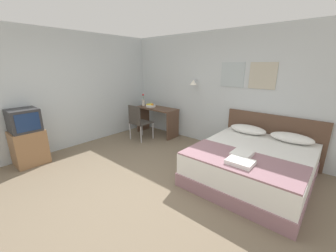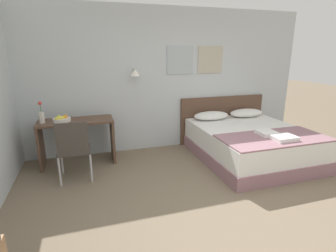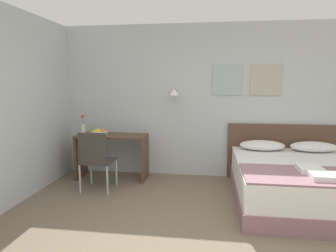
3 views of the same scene
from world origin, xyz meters
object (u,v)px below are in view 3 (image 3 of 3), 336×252
at_px(folded_towel_near_foot, 310,169).
at_px(bed, 300,184).
at_px(flower_vase, 83,128).
at_px(fruit_bowl, 99,133).
at_px(folded_towel_mid_bed, 327,176).
at_px(throw_blanket, 317,176).
at_px(pillow_right, 314,147).
at_px(headboard, 283,152).
at_px(desk_chair, 95,157).
at_px(pillow_left, 262,145).
at_px(desk, 112,148).

bearing_deg(folded_towel_near_foot, bed, 85.76).
bearing_deg(flower_vase, fruit_bowl, 2.78).
relative_size(folded_towel_mid_bed, flower_vase, 1.01).
bearing_deg(throw_blanket, pillow_right, 73.68).
relative_size(headboard, throw_blanket, 1.10).
bearing_deg(headboard, folded_towel_mid_bed, -88.19).
xyz_separation_m(folded_towel_near_foot, fruit_bowl, (-3.09, 1.12, 0.19)).
bearing_deg(fruit_bowl, headboard, 6.63).
xyz_separation_m(folded_towel_mid_bed, fruit_bowl, (-3.18, 1.40, 0.19)).
relative_size(fruit_bowl, flower_vase, 0.80).
bearing_deg(flower_vase, bed, -11.00).
distance_m(bed, flower_vase, 3.52).
distance_m(bed, throw_blanket, 0.66).
height_order(pillow_right, desk_chair, desk_chair).
height_order(bed, pillow_left, pillow_left).
relative_size(headboard, flower_vase, 5.39).
distance_m(desk_chair, fruit_bowl, 0.72).
bearing_deg(headboard, pillow_left, -145.74).
distance_m(pillow_left, throw_blanket, 1.41).
height_order(bed, desk_chair, desk_chair).
bearing_deg(throw_blanket, flower_vase, 159.89).
bearing_deg(flower_vase, throw_blanket, -20.11).
distance_m(headboard, folded_towel_mid_bed, 1.77).
height_order(throw_blanket, flower_vase, flower_vase).
distance_m(folded_towel_near_foot, desk_chair, 2.95).
relative_size(pillow_left, fruit_bowl, 2.58).
xyz_separation_m(desk, desk_chair, (-0.03, -0.68, 0.01)).
height_order(pillow_left, fruit_bowl, fruit_bowl).
xyz_separation_m(headboard, folded_towel_near_foot, (-0.03, -1.48, 0.14)).
relative_size(headboard, desk, 1.56).
xyz_separation_m(throw_blanket, folded_towel_mid_bed, (0.06, -0.14, 0.04)).
height_order(pillow_right, fruit_bowl, fruit_bowl).
bearing_deg(folded_towel_near_foot, fruit_bowl, 160.07).
bearing_deg(folded_towel_mid_bed, headboard, 91.81).
relative_size(bed, flower_vase, 5.84).
bearing_deg(fruit_bowl, folded_towel_mid_bed, -23.81).
height_order(bed, desk, desk).
xyz_separation_m(throw_blanket, desk_chair, (-2.94, 0.62, -0.03)).
bearing_deg(throw_blanket, desk_chair, 168.17).
xyz_separation_m(pillow_right, desk, (-3.30, -0.06, -0.11)).
bearing_deg(pillow_left, flower_vase, -177.97).
bearing_deg(flower_vase, desk, 5.17).
relative_size(folded_towel_near_foot, fruit_bowl, 1.07).
bearing_deg(flower_vase, folded_towel_mid_bed, -21.85).
relative_size(pillow_right, desk_chair, 0.77).
relative_size(pillow_left, folded_towel_near_foot, 2.42).
bearing_deg(bed, desk, 166.34).
distance_m(pillow_left, flower_vase, 3.02).
bearing_deg(bed, desk_chair, 179.39).
relative_size(throw_blanket, flower_vase, 4.89).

